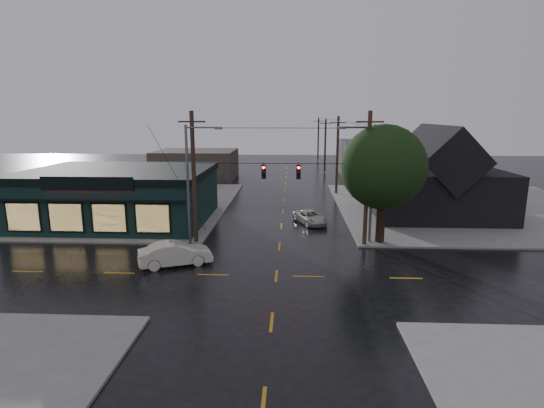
{
  "coord_description": "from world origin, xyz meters",
  "views": [
    {
      "loc": [
        0.92,
        -24.93,
        9.91
      ],
      "look_at": [
        -0.5,
        4.76,
        3.58
      ],
      "focal_mm": 28.0,
      "sensor_mm": 36.0,
      "label": 1
    }
  ],
  "objects_px": {
    "corner_tree": "(383,167)",
    "sedan_cream": "(175,254)",
    "utility_pole_nw": "(196,243)",
    "utility_pole_ne": "(364,246)",
    "suv_silver": "(310,217)"
  },
  "relations": [
    {
      "from": "utility_pole_nw",
      "to": "sedan_cream",
      "type": "height_order",
      "value": "utility_pole_nw"
    },
    {
      "from": "utility_pole_nw",
      "to": "utility_pole_ne",
      "type": "distance_m",
      "value": 13.0
    },
    {
      "from": "corner_tree",
      "to": "utility_pole_nw",
      "type": "relative_size",
      "value": 0.89
    },
    {
      "from": "utility_pole_ne",
      "to": "suv_silver",
      "type": "height_order",
      "value": "utility_pole_ne"
    },
    {
      "from": "utility_pole_ne",
      "to": "suv_silver",
      "type": "xyz_separation_m",
      "value": [
        -3.88,
        6.58,
        0.59
      ]
    },
    {
      "from": "utility_pole_nw",
      "to": "suv_silver",
      "type": "xyz_separation_m",
      "value": [
        9.12,
        6.58,
        0.59
      ]
    },
    {
      "from": "utility_pole_nw",
      "to": "utility_pole_ne",
      "type": "height_order",
      "value": "same"
    },
    {
      "from": "utility_pole_ne",
      "to": "utility_pole_nw",
      "type": "bearing_deg",
      "value": 180.0
    },
    {
      "from": "corner_tree",
      "to": "suv_silver",
      "type": "bearing_deg",
      "value": 131.35
    },
    {
      "from": "utility_pole_ne",
      "to": "suv_silver",
      "type": "relative_size",
      "value": 2.39
    },
    {
      "from": "utility_pole_ne",
      "to": "sedan_cream",
      "type": "bearing_deg",
      "value": -159.86
    },
    {
      "from": "sedan_cream",
      "to": "utility_pole_nw",
      "type": "bearing_deg",
      "value": -25.9
    },
    {
      "from": "corner_tree",
      "to": "sedan_cream",
      "type": "relative_size",
      "value": 1.89
    },
    {
      "from": "corner_tree",
      "to": "suv_silver",
      "type": "distance_m",
      "value": 9.49
    },
    {
      "from": "corner_tree",
      "to": "sedan_cream",
      "type": "xyz_separation_m",
      "value": [
        -14.59,
        -5.59,
        -5.17
      ]
    }
  ]
}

